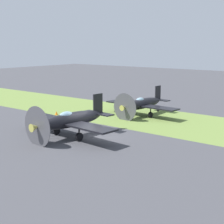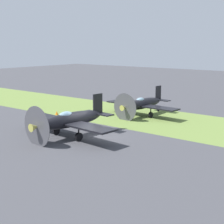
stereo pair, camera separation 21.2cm
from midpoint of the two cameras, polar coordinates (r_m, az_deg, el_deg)
name	(u,v)px [view 2 (the right image)]	position (r m, az deg, el deg)	size (l,w,h in m)	color
ground_plane	(91,137)	(30.45, -3.27, -4.14)	(160.00, 160.00, 0.00)	#424247
grass_verge	(151,119)	(38.08, 6.62, -1.09)	(120.00, 11.00, 0.01)	olive
airplane_lead	(70,120)	(30.37, -6.69, -1.31)	(10.14, 8.02, 3.61)	black
airplane_wingman	(143,104)	(39.32, 5.17, 1.35)	(9.16, 7.25, 3.27)	black
runway_marker_cone	(57,113)	(40.30, -8.88, -0.15)	(0.36, 0.36, 0.44)	orange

